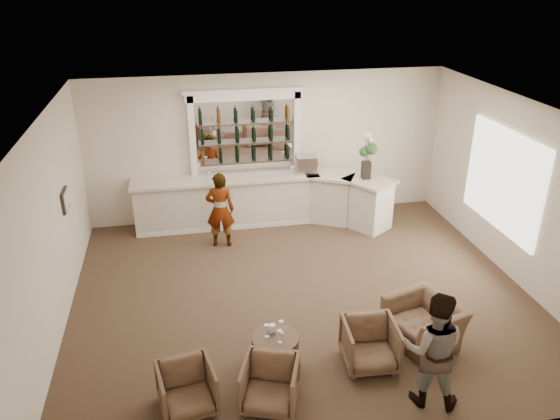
% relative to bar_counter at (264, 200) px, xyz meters
% --- Properties ---
extents(ground, '(8.00, 8.00, 0.00)m').
position_rel_bar_counter_xyz_m(ground, '(0.16, -3.00, -0.57)').
color(ground, '#503628').
rests_on(ground, ground).
extents(room_shell, '(8.04, 7.02, 3.32)m').
position_rel_bar_counter_xyz_m(room_shell, '(0.33, -2.29, 1.77)').
color(room_shell, beige).
rests_on(room_shell, ground).
extents(bar_counter, '(5.72, 1.80, 1.14)m').
position_rel_bar_counter_xyz_m(bar_counter, '(0.00, 0.00, 0.00)').
color(bar_counter, beige).
rests_on(bar_counter, ground).
extents(back_bar_alcove, '(2.64, 0.25, 3.00)m').
position_rel_bar_counter_xyz_m(back_bar_alcove, '(-0.34, 0.41, 1.46)').
color(back_bar_alcove, white).
rests_on(back_bar_alcove, ground).
extents(cocktail_table, '(0.69, 0.69, 0.50)m').
position_rel_bar_counter_xyz_m(cocktail_table, '(-0.64, -4.77, -0.32)').
color(cocktail_table, '#4E3822').
rests_on(cocktail_table, ground).
extents(sommelier, '(0.64, 0.48, 1.61)m').
position_rel_bar_counter_xyz_m(sommelier, '(-1.06, -0.84, 0.23)').
color(sommelier, gray).
rests_on(sommelier, ground).
extents(guest, '(1.00, 0.90, 1.67)m').
position_rel_bar_counter_xyz_m(guest, '(1.24, -5.85, 0.26)').
color(guest, gray).
rests_on(guest, ground).
extents(armchair_left, '(0.82, 0.84, 0.66)m').
position_rel_bar_counter_xyz_m(armchair_left, '(-1.94, -5.40, -0.24)').
color(armchair_left, brown).
rests_on(armchair_left, ground).
extents(armchair_center, '(0.93, 0.94, 0.68)m').
position_rel_bar_counter_xyz_m(armchair_center, '(-0.85, -5.53, -0.24)').
color(armchair_center, brown).
rests_on(armchair_center, ground).
extents(armchair_right, '(0.82, 0.84, 0.71)m').
position_rel_bar_counter_xyz_m(armchair_right, '(0.72, -5.01, -0.22)').
color(armchair_right, brown).
rests_on(armchair_right, ground).
extents(armchair_far, '(1.20, 1.28, 0.68)m').
position_rel_bar_counter_xyz_m(armchair_far, '(1.71, -4.65, -0.23)').
color(armchair_far, brown).
rests_on(armchair_far, ground).
extents(espresso_machine, '(0.47, 0.41, 0.39)m').
position_rel_bar_counter_xyz_m(espresso_machine, '(0.96, 0.06, 0.76)').
color(espresso_machine, '#B5B5BA').
rests_on(espresso_machine, bar_counter).
extents(flower_vase, '(0.27, 0.27, 1.02)m').
position_rel_bar_counter_xyz_m(flower_vase, '(2.15, -0.52, 1.14)').
color(flower_vase, black).
rests_on(flower_vase, bar_counter).
extents(wine_glass_bar_left, '(0.07, 0.07, 0.21)m').
position_rel_bar_counter_xyz_m(wine_glass_bar_left, '(-1.20, -0.05, 0.67)').
color(wine_glass_bar_left, white).
rests_on(wine_glass_bar_left, bar_counter).
extents(wine_glass_bar_right, '(0.07, 0.07, 0.21)m').
position_rel_bar_counter_xyz_m(wine_glass_bar_right, '(0.62, -0.04, 0.67)').
color(wine_glass_bar_right, white).
rests_on(wine_glass_bar_right, bar_counter).
extents(wine_glass_tbl_a, '(0.07, 0.07, 0.21)m').
position_rel_bar_counter_xyz_m(wine_glass_tbl_a, '(-0.76, -4.74, 0.03)').
color(wine_glass_tbl_a, white).
rests_on(wine_glass_tbl_a, cocktail_table).
extents(wine_glass_tbl_b, '(0.07, 0.07, 0.21)m').
position_rel_bar_counter_xyz_m(wine_glass_tbl_b, '(-0.54, -4.69, 0.03)').
color(wine_glass_tbl_b, white).
rests_on(wine_glass_tbl_b, cocktail_table).
extents(wine_glass_tbl_c, '(0.07, 0.07, 0.21)m').
position_rel_bar_counter_xyz_m(wine_glass_tbl_c, '(-0.60, -4.90, 0.03)').
color(wine_glass_tbl_c, white).
rests_on(wine_glass_tbl_c, cocktail_table).
extents(napkin_holder, '(0.08, 0.08, 0.12)m').
position_rel_bar_counter_xyz_m(napkin_holder, '(-0.66, -4.63, -0.01)').
color(napkin_holder, white).
rests_on(napkin_holder, cocktail_table).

